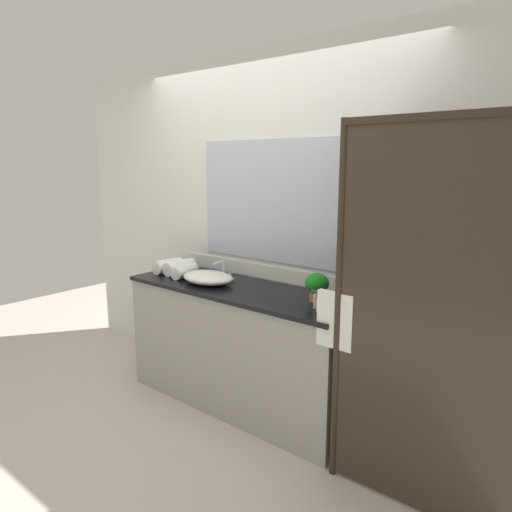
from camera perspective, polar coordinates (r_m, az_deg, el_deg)
The scene contains 13 objects.
ground_plane at distance 3.72m, azimuth -1.87°, elevation -17.35°, with size 8.00×8.00×0.00m, color beige.
wall_back_with_mirror at distance 3.57m, azimuth 1.65°, elevation 3.54°, with size 4.40×0.06×2.60m.
vanity_cabinet at distance 3.54m, azimuth -1.81°, elevation -10.86°, with size 1.80×0.58×0.90m.
shower_enclosure at distance 2.55m, azimuth 17.26°, elevation -6.53°, with size 1.20×0.59×2.00m.
sink_basin at distance 3.51m, azimuth -5.81°, elevation -2.59°, with size 0.42×0.31×0.09m, color white.
faucet at distance 3.62m, azimuth -4.00°, elevation -2.08°, with size 0.17×0.14×0.15m.
potted_plant at distance 3.06m, azimuth 7.37°, elevation -3.49°, with size 0.16×0.16×0.19m.
amenity_bottle_conditioner at distance 2.93m, azimuth 7.20°, elevation -5.37°, with size 0.03×0.03×0.10m.
amenity_bottle_body_wash at distance 2.91m, azimuth 8.75°, elevation -5.58°, with size 0.03×0.03×0.09m.
amenity_bottle_shampoo at distance 2.87m, azimuth 7.52°, elevation -5.96°, with size 0.02×0.02×0.08m.
rolled_towel_near_edge at distance 3.89m, azimuth -10.55°, elevation -1.19°, with size 0.11×0.11×0.24m, color white.
rolled_towel_middle at distance 3.83m, azimuth -9.19°, elevation -1.35°, with size 0.11×0.11×0.26m, color white.
rolled_towel_far_edge at distance 3.72m, azimuth -8.61°, elevation -1.81°, with size 0.10×0.10×0.23m, color white.
Camera 1 is at (2.17, -2.45, 1.77)m, focal length 33.14 mm.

